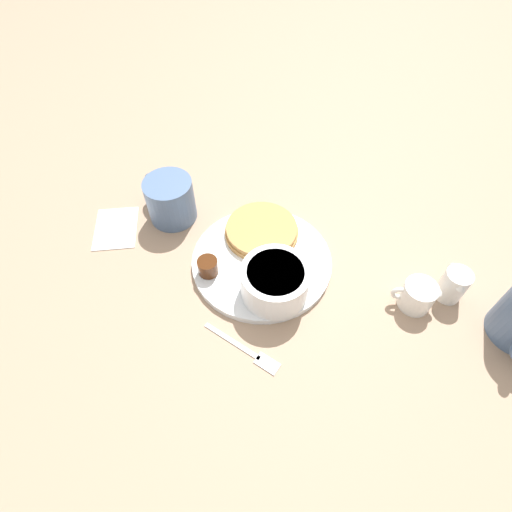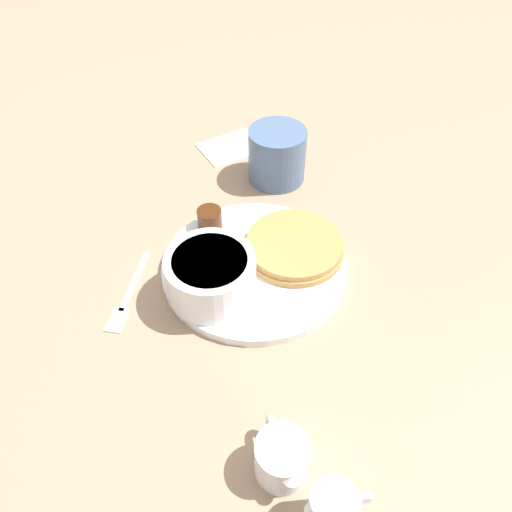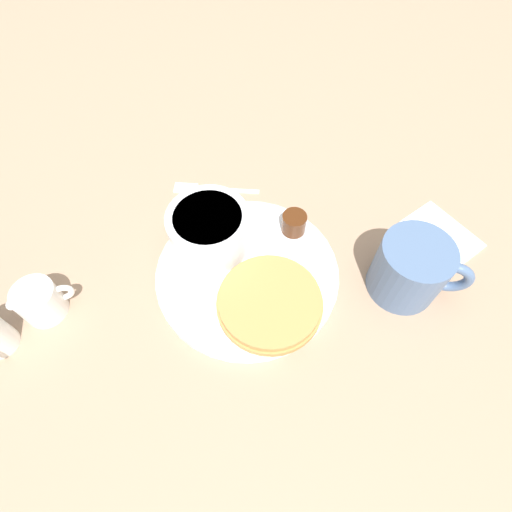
{
  "view_description": "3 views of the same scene",
  "coord_description": "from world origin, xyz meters",
  "px_view_note": "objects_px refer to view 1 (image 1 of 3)",
  "views": [
    {
      "loc": [
        -0.39,
        0.13,
        0.56
      ],
      "look_at": [
        -0.02,
        0.02,
        0.05
      ],
      "focal_mm": 28.0,
      "sensor_mm": 36.0,
      "label": 1
    },
    {
      "loc": [
        -0.29,
        -0.33,
        0.49
      ],
      "look_at": [
        -0.01,
        -0.01,
        0.04
      ],
      "focal_mm": 35.0,
      "sensor_mm": 36.0,
      "label": 2
    },
    {
      "loc": [
        0.19,
        -0.19,
        0.47
      ],
      "look_at": [
        0.01,
        0.01,
        0.05
      ],
      "focal_mm": 28.0,
      "sensor_mm": 36.0,
      "label": 3
    }
  ],
  "objects_px": {
    "coffee_mug": "(170,199)",
    "plate": "(262,261)",
    "creamer_pitcher_far": "(453,284)",
    "bowl": "(276,281)",
    "creamer_pitcher_near": "(417,296)",
    "fork": "(249,352)"
  },
  "relations": [
    {
      "from": "creamer_pitcher_near",
      "to": "fork",
      "type": "height_order",
      "value": "creamer_pitcher_near"
    },
    {
      "from": "coffee_mug",
      "to": "creamer_pitcher_near",
      "type": "relative_size",
      "value": 1.61
    },
    {
      "from": "bowl",
      "to": "creamer_pitcher_far",
      "type": "xyz_separation_m",
      "value": [
        -0.08,
        -0.27,
        -0.01
      ]
    },
    {
      "from": "bowl",
      "to": "coffee_mug",
      "type": "xyz_separation_m",
      "value": [
        0.23,
        0.13,
        -0.0
      ]
    },
    {
      "from": "creamer_pitcher_near",
      "to": "fork",
      "type": "relative_size",
      "value": 0.63
    },
    {
      "from": "creamer_pitcher_far",
      "to": "fork",
      "type": "bearing_deg",
      "value": 90.61
    },
    {
      "from": "bowl",
      "to": "creamer_pitcher_near",
      "type": "distance_m",
      "value": 0.23
    },
    {
      "from": "coffee_mug",
      "to": "plate",
      "type": "bearing_deg",
      "value": -141.14
    },
    {
      "from": "bowl",
      "to": "creamer_pitcher_near",
      "type": "xyz_separation_m",
      "value": [
        -0.08,
        -0.21,
        -0.02
      ]
    },
    {
      "from": "creamer_pitcher_far",
      "to": "plate",
      "type": "bearing_deg",
      "value": 61.14
    },
    {
      "from": "fork",
      "to": "creamer_pitcher_near",
      "type": "bearing_deg",
      "value": -89.13
    },
    {
      "from": "bowl",
      "to": "creamer_pitcher_far",
      "type": "height_order",
      "value": "bowl"
    },
    {
      "from": "plate",
      "to": "fork",
      "type": "height_order",
      "value": "plate"
    },
    {
      "from": "creamer_pitcher_near",
      "to": "fork",
      "type": "bearing_deg",
      "value": 90.87
    },
    {
      "from": "plate",
      "to": "creamer_pitcher_near",
      "type": "bearing_deg",
      "value": -125.45
    },
    {
      "from": "plate",
      "to": "bowl",
      "type": "distance_m",
      "value": 0.08
    },
    {
      "from": "coffee_mug",
      "to": "creamer_pitcher_far",
      "type": "height_order",
      "value": "coffee_mug"
    },
    {
      "from": "fork",
      "to": "bowl",
      "type": "bearing_deg",
      "value": -38.76
    },
    {
      "from": "coffee_mug",
      "to": "creamer_pitcher_far",
      "type": "bearing_deg",
      "value": -127.66
    },
    {
      "from": "plate",
      "to": "coffee_mug",
      "type": "xyz_separation_m",
      "value": [
        0.16,
        0.13,
        0.04
      ]
    },
    {
      "from": "creamer_pitcher_near",
      "to": "creamer_pitcher_far",
      "type": "bearing_deg",
      "value": -90.59
    },
    {
      "from": "bowl",
      "to": "creamer_pitcher_near",
      "type": "relative_size",
      "value": 1.54
    }
  ]
}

